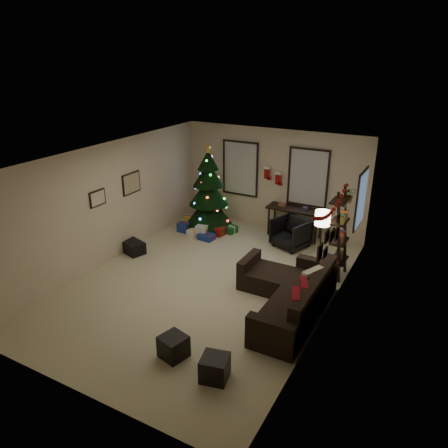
{
  "coord_description": "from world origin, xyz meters",
  "views": [
    {
      "loc": [
        4.07,
        -6.71,
        4.52
      ],
      "look_at": [
        0.1,
        0.6,
        1.15
      ],
      "focal_mm": 34.47,
      "sensor_mm": 36.0,
      "label": 1
    }
  ],
  "objects": [
    {
      "name": "desk_chair",
      "position": [
        0.9,
        2.57,
        0.37
      ],
      "size": [
        0.9,
        0.88,
        0.74
      ],
      "primitive_type": "imported",
      "rotation": [
        0.0,
        0.0,
        -0.35
      ],
      "color": "black",
      "rests_on": "floor"
    },
    {
      "name": "stocking_right",
      "position": [
        0.19,
        3.38,
        1.46
      ],
      "size": [
        0.2,
        0.05,
        0.36
      ],
      "color": "#990F0C",
      "rests_on": "wall_back"
    },
    {
      "name": "wall_left",
      "position": [
        -2.5,
        0.0,
        1.35
      ],
      "size": [
        0.0,
        7.0,
        7.0
      ],
      "primitive_type": "plane",
      "rotation": [
        1.57,
        0.0,
        1.57
      ],
      "color": "beige",
      "rests_on": "floor"
    },
    {
      "name": "storage_bin",
      "position": [
        -2.3,
        0.44,
        0.14
      ],
      "size": [
        0.66,
        0.54,
        0.29
      ],
      "primitive_type": "cube",
      "rotation": [
        0.0,
        0.0,
        -0.31
      ],
      "color": "black",
      "rests_on": "floor"
    },
    {
      "name": "desk",
      "position": [
        0.75,
        3.22,
        0.69
      ],
      "size": [
        1.44,
        0.51,
        0.78
      ],
      "color": "black",
      "rests_on": "floor"
    },
    {
      "name": "art_abstract",
      "position": [
        -2.48,
        -0.34,
        1.58
      ],
      "size": [
        0.04,
        0.45,
        0.35
      ],
      "color": "black",
      "rests_on": "wall_left"
    },
    {
      "name": "christmas_tree",
      "position": [
        -1.47,
        2.63,
        0.97
      ],
      "size": [
        1.26,
        1.26,
        2.35
      ],
      "rotation": [
        0.0,
        0.0,
        -0.38
      ],
      "color": "black",
      "rests_on": "floor"
    },
    {
      "name": "window_back_right",
      "position": [
        0.95,
        3.47,
        1.55
      ],
      "size": [
        1.05,
        0.06,
        1.5
      ],
      "color": "#728CB2",
      "rests_on": "wall_back"
    },
    {
      "name": "art_map",
      "position": [
        -2.48,
        0.78,
        1.62
      ],
      "size": [
        0.04,
        0.6,
        0.5
      ],
      "color": "black",
      "rests_on": "wall_left"
    },
    {
      "name": "ottoman_far",
      "position": [
        1.54,
        -2.33,
        0.19
      ],
      "size": [
        0.47,
        0.47,
        0.37
      ],
      "primitive_type": "cube",
      "rotation": [
        0.0,
        0.0,
        0.22
      ],
      "color": "black",
      "rests_on": "floor"
    },
    {
      "name": "ottoman_near",
      "position": [
        0.72,
        -2.21,
        0.18
      ],
      "size": [
        0.47,
        0.47,
        0.37
      ],
      "primitive_type": "cube",
      "rotation": [
        0.0,
        0.0,
        -0.26
      ],
      "color": "black",
      "rests_on": "floor"
    },
    {
      "name": "stocking_left",
      "position": [
        -0.14,
        3.41,
        1.56
      ],
      "size": [
        0.2,
        0.05,
        0.36
      ],
      "color": "#990F0C",
      "rests_on": "wall_back"
    },
    {
      "name": "pillow_cream",
      "position": [
        2.21,
        0.08,
        0.63
      ],
      "size": [
        0.3,
        0.47,
        0.46
      ],
      "primitive_type": "cube",
      "rotation": [
        0.0,
        0.0,
        -0.42
      ],
      "color": "beige",
      "rests_on": "sofa"
    },
    {
      "name": "window_back_left",
      "position": [
        -0.95,
        3.47,
        1.55
      ],
      "size": [
        1.05,
        0.06,
        1.5
      ],
      "color": "#728CB2",
      "rests_on": "wall_back"
    },
    {
      "name": "wall_back",
      "position": [
        0.0,
        3.5,
        1.35
      ],
      "size": [
        5.0,
        0.0,
        5.0
      ],
      "primitive_type": "plane",
      "rotation": [
        1.57,
        0.0,
        0.0
      ],
      "color": "beige",
      "rests_on": "floor"
    },
    {
      "name": "garland",
      "position": [
        2.45,
        0.0,
        2.14
      ],
      "size": [
        0.08,
        1.9,
        0.3
      ],
      "primitive_type": null,
      "color": "#A5140C",
      "rests_on": "wall_right"
    },
    {
      "name": "floor",
      "position": [
        0.0,
        0.0,
        0.0
      ],
      "size": [
        7.0,
        7.0,
        0.0
      ],
      "primitive_type": "plane",
      "color": "beige",
      "rests_on": "ground"
    },
    {
      "name": "potted_plant",
      "position": [
        2.3,
        1.99,
        1.79
      ],
      "size": [
        0.47,
        0.43,
        0.44
      ],
      "primitive_type": "imported",
      "rotation": [
        0.0,
        0.0,
        0.23
      ],
      "color": "#4C4C4C",
      "rests_on": "bookshelf"
    },
    {
      "name": "floor_lamp",
      "position": [
        1.95,
        1.41,
        1.25
      ],
      "size": [
        0.32,
        0.32,
        1.5
      ],
      "rotation": [
        0.0,
        0.0,
        0.39
      ],
      "color": "black",
      "rests_on": "floor"
    },
    {
      "name": "sofa",
      "position": [
        1.86,
        -0.04,
        0.27
      ],
      "size": [
        1.78,
        2.6,
        0.84
      ],
      "color": "black",
      "rests_on": "floor"
    },
    {
      "name": "pillow_red_b",
      "position": [
        2.21,
        -0.41,
        0.64
      ],
      "size": [
        0.28,
        0.44,
        0.43
      ],
      "primitive_type": "cube",
      "rotation": [
        0.0,
        0.0,
        0.42
      ],
      "color": "maroon",
      "rests_on": "sofa"
    },
    {
      "name": "wall_front",
      "position": [
        0.0,
        -3.5,
        1.35
      ],
      "size": [
        5.0,
        0.0,
        5.0
      ],
      "primitive_type": "plane",
      "rotation": [
        -1.57,
        0.0,
        0.0
      ],
      "color": "beige",
      "rests_on": "floor"
    },
    {
      "name": "pillow_red_a",
      "position": [
        2.21,
        -0.83,
        0.64
      ],
      "size": [
        0.27,
        0.44,
        0.43
      ],
      "primitive_type": "cube",
      "rotation": [
        0.0,
        0.0,
        0.38
      ],
      "color": "maroon",
      "rests_on": "sofa"
    },
    {
      "name": "presents",
      "position": [
        -1.41,
        2.23,
        0.12
      ],
      "size": [
        1.5,
        1.01,
        0.3
      ],
      "rotation": [
        0.0,
        0.0,
        0.16
      ],
      "color": "navy",
      "rests_on": "floor"
    },
    {
      "name": "window_right_wall",
      "position": [
        2.47,
        2.55,
        1.5
      ],
      "size": [
        0.06,
        0.9,
        1.3
      ],
      "color": "#728CB2",
      "rests_on": "wall_right"
    },
    {
      "name": "bookshelf",
      "position": [
        2.3,
        1.64,
        0.95
      ],
      "size": [
        0.3,
        0.57,
        1.96
      ],
      "color": "black",
      "rests_on": "floor"
    },
    {
      "name": "ceiling",
      "position": [
        0.0,
        0.0,
        2.7
      ],
      "size": [
        7.0,
        7.0,
        0.0
      ],
      "primitive_type": "plane",
      "rotation": [
        3.14,
        0.0,
        0.0
      ],
      "color": "white",
      "rests_on": "floor"
    },
    {
      "name": "gallery",
      "position": [
        2.48,
        -0.07,
        1.57
      ],
      "size": [
        0.03,
        1.25,
        0.54
      ],
      "color": "black",
      "rests_on": "wall_right"
    },
    {
      "name": "wall_right",
      "position": [
        2.5,
        0.0,
        1.35
      ],
      "size": [
        0.0,
        7.0,
        7.0
      ],
      "primitive_type": "plane",
      "rotation": [
        1.57,
        0.0,
        -1.57
      ],
      "color": "beige",
      "rests_on": "floor"
    }
  ]
}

